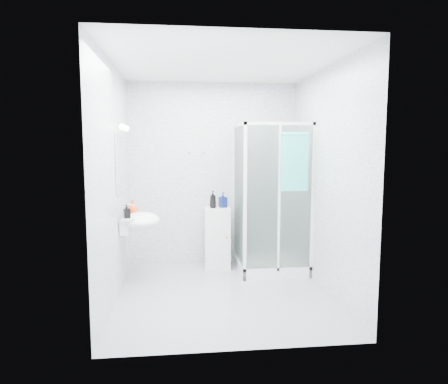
{
  "coord_description": "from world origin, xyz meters",
  "views": [
    {
      "loc": [
        -0.47,
        -4.43,
        1.7
      ],
      "look_at": [
        0.05,
        0.35,
        1.15
      ],
      "focal_mm": 32.0,
      "sensor_mm": 36.0,
      "label": 1
    }
  ],
  "objects": [
    {
      "name": "wall_hooks",
      "position": [
        -0.25,
        1.26,
        1.62
      ],
      "size": [
        0.23,
        0.06,
        0.03
      ],
      "color": "silver",
      "rests_on": "room"
    },
    {
      "name": "wall_basin",
      "position": [
        -0.99,
        0.45,
        0.8
      ],
      "size": [
        0.46,
        0.56,
        0.35
      ],
      "color": "white",
      "rests_on": "ground"
    },
    {
      "name": "hand_towel",
      "position": [
        0.93,
        0.37,
        1.53
      ],
      "size": [
        0.34,
        0.05,
        0.72
      ],
      "color": "#35C8C0",
      "rests_on": "shower_enclosure"
    },
    {
      "name": "mirror",
      "position": [
        -1.19,
        0.45,
        1.5
      ],
      "size": [
        0.02,
        0.6,
        0.7
      ],
      "primitive_type": "cube",
      "color": "white",
      "rests_on": "room"
    },
    {
      "name": "storage_cabinet",
      "position": [
        0.03,
        1.03,
        0.43
      ],
      "size": [
        0.37,
        0.39,
        0.85
      ],
      "rotation": [
        0.0,
        0.0,
        -0.06
      ],
      "color": "white",
      "rests_on": "ground"
    },
    {
      "name": "soap_dispenser_black",
      "position": [
        -1.1,
        0.29,
        0.94
      ],
      "size": [
        0.09,
        0.09,
        0.16
      ],
      "primitive_type": "imported",
      "rotation": [
        0.0,
        0.0,
        0.32
      ],
      "color": "black",
      "rests_on": "wall_basin"
    },
    {
      "name": "vanity_lights",
      "position": [
        -1.14,
        0.45,
        1.92
      ],
      "size": [
        0.1,
        0.4,
        0.08
      ],
      "color": "silver",
      "rests_on": "room"
    },
    {
      "name": "soap_dispenser_orange",
      "position": [
        -1.07,
        0.57,
        0.95
      ],
      "size": [
        0.18,
        0.18,
        0.18
      ],
      "primitive_type": "imported",
      "rotation": [
        0.0,
        0.0,
        -0.34
      ],
      "color": "#DB4919",
      "rests_on": "wall_basin"
    },
    {
      "name": "shampoo_bottle_b",
      "position": [
        0.11,
        1.06,
        0.96
      ],
      "size": [
        0.12,
        0.13,
        0.21
      ],
      "primitive_type": "imported",
      "rotation": [
        0.0,
        0.0,
        0.37
      ],
      "color": "#0E1A54",
      "rests_on": "storage_cabinet"
    },
    {
      "name": "shampoo_bottle_a",
      "position": [
        -0.03,
        1.02,
        0.97
      ],
      "size": [
        0.12,
        0.12,
        0.24
      ],
      "primitive_type": "imported",
      "rotation": [
        0.0,
        0.0,
        0.38
      ],
      "color": "black",
      "rests_on": "storage_cabinet"
    },
    {
      "name": "shower_enclosure",
      "position": [
        0.67,
        0.77,
        0.45
      ],
      "size": [
        0.9,
        0.95,
        2.0
      ],
      "color": "white",
      "rests_on": "ground"
    },
    {
      "name": "room",
      "position": [
        0.0,
        0.0,
        1.3
      ],
      "size": [
        2.4,
        2.6,
        2.6
      ],
      "color": "white",
      "rests_on": "ground"
    }
  ]
}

